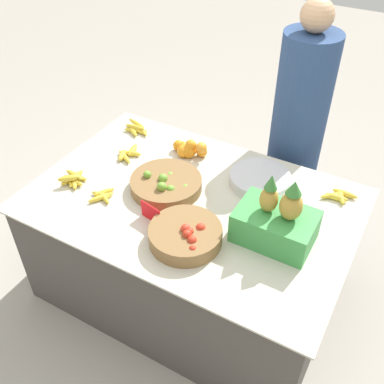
% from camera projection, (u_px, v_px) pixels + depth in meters
% --- Properties ---
extents(ground_plane, '(12.00, 12.00, 0.00)m').
position_uv_depth(ground_plane, '(192.00, 285.00, 2.85)').
color(ground_plane, '#ADA599').
extents(market_table, '(1.71, 1.15, 0.72)m').
position_uv_depth(market_table, '(192.00, 246.00, 2.62)').
color(market_table, '#4C4742').
rests_on(market_table, ground_plane).
extents(lime_bowl, '(0.39, 0.39, 0.11)m').
position_uv_depth(lime_bowl, '(166.00, 184.00, 2.44)').
color(lime_bowl, olive).
rests_on(lime_bowl, market_table).
extents(tomato_basket, '(0.35, 0.35, 0.11)m').
position_uv_depth(tomato_basket, '(186.00, 235.00, 2.13)').
color(tomato_basket, olive).
rests_on(tomato_basket, market_table).
extents(orange_pile, '(0.23, 0.13, 0.12)m').
position_uv_depth(orange_pile, '(189.00, 149.00, 2.67)').
color(orange_pile, orange).
rests_on(orange_pile, market_table).
extents(metal_bowl, '(0.33, 0.33, 0.06)m').
position_uv_depth(metal_bowl, '(260.00, 179.00, 2.47)').
color(metal_bowl, silver).
rests_on(metal_bowl, market_table).
extents(price_sign, '(0.13, 0.03, 0.10)m').
position_uv_depth(price_sign, '(151.00, 213.00, 2.23)').
color(price_sign, red).
rests_on(price_sign, market_table).
extents(produce_crate, '(0.37, 0.25, 0.37)m').
position_uv_depth(produce_crate, '(276.00, 222.00, 2.10)').
color(produce_crate, green).
rests_on(produce_crate, market_table).
extents(banana_bunch_middle_right, '(0.15, 0.17, 0.03)m').
position_uv_depth(banana_bunch_middle_right, '(102.00, 195.00, 2.39)').
color(banana_bunch_middle_right, gold).
rests_on(banana_bunch_middle_right, market_table).
extents(banana_bunch_back_center, '(0.15, 0.20, 0.04)m').
position_uv_depth(banana_bunch_back_center, '(128.00, 154.00, 2.69)').
color(banana_bunch_back_center, gold).
rests_on(banana_bunch_back_center, market_table).
extents(banana_bunch_front_left, '(0.21, 0.15, 0.05)m').
position_uv_depth(banana_bunch_front_left, '(136.00, 129.00, 2.90)').
color(banana_bunch_front_left, gold).
rests_on(banana_bunch_front_left, market_table).
extents(banana_bunch_front_center, '(0.18, 0.13, 0.03)m').
position_uv_depth(banana_bunch_front_center, '(339.00, 196.00, 2.39)').
color(banana_bunch_front_center, gold).
rests_on(banana_bunch_front_center, market_table).
extents(banana_bunch_front_right, '(0.15, 0.17, 0.06)m').
position_uv_depth(banana_bunch_front_right, '(73.00, 179.00, 2.49)').
color(banana_bunch_front_right, gold).
rests_on(banana_bunch_front_right, market_table).
extents(vendor_person, '(0.33, 0.33, 1.58)m').
position_uv_depth(vendor_person, '(296.00, 138.00, 2.83)').
color(vendor_person, navy).
rests_on(vendor_person, ground_plane).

